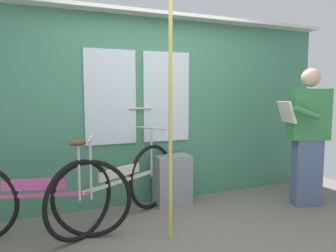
# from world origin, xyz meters

# --- Properties ---
(ground_plane) EXTENTS (5.88, 3.89, 0.04)m
(ground_plane) POSITION_xyz_m (0.00, 0.00, -0.02)
(ground_plane) COLOR #666056
(train_door_wall) EXTENTS (4.88, 0.28, 2.31)m
(train_door_wall) POSITION_xyz_m (-0.01, 1.14, 1.20)
(train_door_wall) COLOR #427F60
(train_door_wall) RESTS_ON ground_plane
(bicycle_near_door) EXTENTS (1.55, 0.97, 0.97)m
(bicycle_near_door) POSITION_xyz_m (-0.57, 0.62, 0.40)
(bicycle_near_door) COLOR black
(bicycle_near_door) RESTS_ON ground_plane
(bicycle_leaning_behind) EXTENTS (1.72, 0.58, 0.96)m
(bicycle_leaning_behind) POSITION_xyz_m (-1.40, 0.50, 0.40)
(bicycle_leaning_behind) COLOR black
(bicycle_leaning_behind) RESTS_ON ground_plane
(passenger_reading_newspaper) EXTENTS (0.62, 0.55, 1.65)m
(passenger_reading_newspaper) POSITION_xyz_m (1.65, 0.29, 0.87)
(passenger_reading_newspaper) COLOR slate
(passenger_reading_newspaper) RESTS_ON ground_plane
(trash_bin_by_wall) EXTENTS (0.43, 0.28, 0.61)m
(trash_bin_by_wall) POSITION_xyz_m (0.16, 0.93, 0.30)
(trash_bin_by_wall) COLOR gray
(trash_bin_by_wall) RESTS_ON ground_plane
(handrail_pole) EXTENTS (0.04, 0.04, 2.27)m
(handrail_pole) POSITION_xyz_m (-0.21, 0.11, 1.13)
(handrail_pole) COLOR #C6C14C
(handrail_pole) RESTS_ON ground_plane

